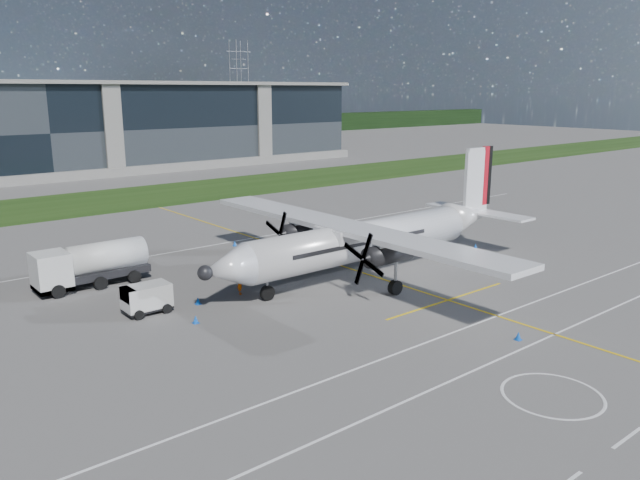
{
  "coord_description": "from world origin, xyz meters",
  "views": [
    {
      "loc": [
        -29.6,
        -31.84,
        14.05
      ],
      "look_at": [
        -0.98,
        3.02,
        3.19
      ],
      "focal_mm": 35.0,
      "sensor_mm": 36.0,
      "label": 1
    }
  ],
  "objects_px": {
    "turboprop_aircraft": "(372,217)",
    "safety_cone_stbdwing": "(235,243)",
    "fuel_tanker_truck": "(83,267)",
    "safety_cone_nose_stbd": "(198,301)",
    "pylon_east": "(239,87)",
    "baggage_tug": "(147,299)",
    "ground_crew_person": "(240,282)",
    "safety_cone_portwing": "(518,336)",
    "safety_cone_fwd": "(196,319)",
    "safety_cone_tail": "(475,246)"
  },
  "relations": [
    {
      "from": "safety_cone_stbdwing",
      "to": "safety_cone_fwd",
      "type": "xyz_separation_m",
      "value": [
        -12.32,
        -15.31,
        0.0
      ]
    },
    {
      "from": "fuel_tanker_truck",
      "to": "safety_cone_nose_stbd",
      "type": "distance_m",
      "value": 9.79
    },
    {
      "from": "safety_cone_fwd",
      "to": "safety_cone_tail",
      "type": "bearing_deg",
      "value": 0.98
    },
    {
      "from": "safety_cone_fwd",
      "to": "safety_cone_nose_stbd",
      "type": "height_order",
      "value": "same"
    },
    {
      "from": "fuel_tanker_truck",
      "to": "baggage_tug",
      "type": "height_order",
      "value": "fuel_tanker_truck"
    },
    {
      "from": "turboprop_aircraft",
      "to": "safety_cone_tail",
      "type": "xyz_separation_m",
      "value": [
        12.9,
        -0.27,
        -4.35
      ]
    },
    {
      "from": "ground_crew_person",
      "to": "safety_cone_tail",
      "type": "bearing_deg",
      "value": -67.6
    },
    {
      "from": "ground_crew_person",
      "to": "safety_cone_portwing",
      "type": "relative_size",
      "value": 3.6
    },
    {
      "from": "baggage_tug",
      "to": "safety_cone_fwd",
      "type": "height_order",
      "value": "baggage_tug"
    },
    {
      "from": "turboprop_aircraft",
      "to": "safety_cone_stbdwing",
      "type": "height_order",
      "value": "turboprop_aircraft"
    },
    {
      "from": "baggage_tug",
      "to": "safety_cone_nose_stbd",
      "type": "distance_m",
      "value": 3.46
    },
    {
      "from": "baggage_tug",
      "to": "safety_cone_tail",
      "type": "bearing_deg",
      "value": -5.93
    },
    {
      "from": "safety_cone_stbdwing",
      "to": "fuel_tanker_truck",
      "type": "bearing_deg",
      "value": -166.1
    },
    {
      "from": "pylon_east",
      "to": "safety_cone_fwd",
      "type": "bearing_deg",
      "value": -123.22
    },
    {
      "from": "ground_crew_person",
      "to": "fuel_tanker_truck",
      "type": "bearing_deg",
      "value": 71.99
    },
    {
      "from": "turboprop_aircraft",
      "to": "pylon_east",
      "type": "bearing_deg",
      "value": 61.11
    },
    {
      "from": "ground_crew_person",
      "to": "safety_cone_tail",
      "type": "relative_size",
      "value": 3.6
    },
    {
      "from": "baggage_tug",
      "to": "safety_cone_portwing",
      "type": "bearing_deg",
      "value": -50.63
    },
    {
      "from": "safety_cone_stbdwing",
      "to": "safety_cone_nose_stbd",
      "type": "xyz_separation_m",
      "value": [
        -10.49,
        -12.26,
        0.0
      ]
    },
    {
      "from": "safety_cone_portwing",
      "to": "safety_cone_stbdwing",
      "type": "bearing_deg",
      "value": 91.57
    },
    {
      "from": "fuel_tanker_truck",
      "to": "safety_cone_fwd",
      "type": "height_order",
      "value": "fuel_tanker_truck"
    },
    {
      "from": "pylon_east",
      "to": "ground_crew_person",
      "type": "bearing_deg",
      "value": -122.34
    },
    {
      "from": "fuel_tanker_truck",
      "to": "ground_crew_person",
      "type": "relative_size",
      "value": 4.72
    },
    {
      "from": "safety_cone_fwd",
      "to": "pylon_east",
      "type": "bearing_deg",
      "value": 56.78
    },
    {
      "from": "safety_cone_stbdwing",
      "to": "safety_cone_portwing",
      "type": "height_order",
      "value": "same"
    },
    {
      "from": "safety_cone_nose_stbd",
      "to": "ground_crew_person",
      "type": "bearing_deg",
      "value": 0.7
    },
    {
      "from": "turboprop_aircraft",
      "to": "safety_cone_stbdwing",
      "type": "distance_m",
      "value": 15.58
    },
    {
      "from": "pylon_east",
      "to": "safety_cone_stbdwing",
      "type": "height_order",
      "value": "pylon_east"
    },
    {
      "from": "fuel_tanker_truck",
      "to": "safety_cone_fwd",
      "type": "bearing_deg",
      "value": -76.44
    },
    {
      "from": "baggage_tug",
      "to": "safety_cone_portwing",
      "type": "distance_m",
      "value": 23.09
    },
    {
      "from": "fuel_tanker_truck",
      "to": "safety_cone_nose_stbd",
      "type": "height_order",
      "value": "fuel_tanker_truck"
    },
    {
      "from": "safety_cone_stbdwing",
      "to": "safety_cone_nose_stbd",
      "type": "height_order",
      "value": "same"
    },
    {
      "from": "pylon_east",
      "to": "turboprop_aircraft",
      "type": "height_order",
      "value": "pylon_east"
    },
    {
      "from": "safety_cone_stbdwing",
      "to": "safety_cone_tail",
      "type": "xyz_separation_m",
      "value": [
        16.36,
        -14.82,
        0.0
      ]
    },
    {
      "from": "turboprop_aircraft",
      "to": "fuel_tanker_truck",
      "type": "relative_size",
      "value": 3.61
    },
    {
      "from": "safety_cone_fwd",
      "to": "baggage_tug",
      "type": "bearing_deg",
      "value": 112.65
    },
    {
      "from": "baggage_tug",
      "to": "safety_cone_tail",
      "type": "distance_m",
      "value": 30.36
    },
    {
      "from": "baggage_tug",
      "to": "ground_crew_person",
      "type": "relative_size",
      "value": 1.75
    },
    {
      "from": "safety_cone_nose_stbd",
      "to": "fuel_tanker_truck",
      "type": "bearing_deg",
      "value": 118.44
    },
    {
      "from": "safety_cone_fwd",
      "to": "safety_cone_nose_stbd",
      "type": "relative_size",
      "value": 1.0
    },
    {
      "from": "ground_crew_person",
      "to": "safety_cone_fwd",
      "type": "distance_m",
      "value": 6.08
    },
    {
      "from": "ground_crew_person",
      "to": "baggage_tug",
      "type": "bearing_deg",
      "value": 114.12
    },
    {
      "from": "pylon_east",
      "to": "baggage_tug",
      "type": "bearing_deg",
      "value": -124.28
    },
    {
      "from": "pylon_east",
      "to": "safety_cone_tail",
      "type": "relative_size",
      "value": 60.0
    },
    {
      "from": "fuel_tanker_truck",
      "to": "ground_crew_person",
      "type": "bearing_deg",
      "value": -46.72
    },
    {
      "from": "fuel_tanker_truck",
      "to": "safety_cone_stbdwing",
      "type": "height_order",
      "value": "fuel_tanker_truck"
    },
    {
      "from": "pylon_east",
      "to": "safety_cone_stbdwing",
      "type": "bearing_deg",
      "value": -122.53
    },
    {
      "from": "ground_crew_person",
      "to": "safety_cone_nose_stbd",
      "type": "xyz_separation_m",
      "value": [
        -3.37,
        -0.04,
        -0.65
      ]
    },
    {
      "from": "safety_cone_tail",
      "to": "safety_cone_nose_stbd",
      "type": "relative_size",
      "value": 1.0
    },
    {
      "from": "ground_crew_person",
      "to": "safety_cone_tail",
      "type": "xyz_separation_m",
      "value": [
        23.47,
        -2.6,
        -0.65
      ]
    }
  ]
}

